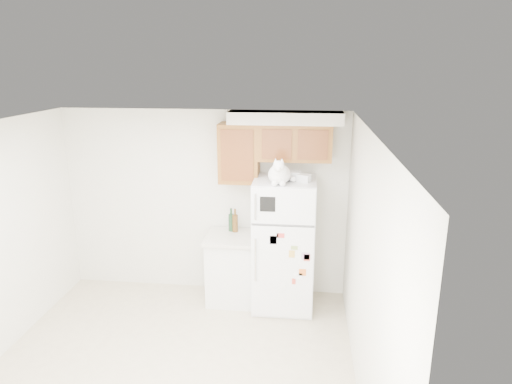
# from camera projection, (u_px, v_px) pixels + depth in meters

# --- Properties ---
(ground_plane) EXTENTS (3.80, 4.00, 0.01)m
(ground_plane) POSITION_uv_depth(u_px,v_px,m) (166.00, 380.00, 4.60)
(ground_plane) COLOR beige
(room_shell) EXTENTS (3.84, 4.04, 2.52)m
(room_shell) POSITION_uv_depth(u_px,v_px,m) (176.00, 215.00, 4.35)
(room_shell) COLOR silver
(room_shell) RESTS_ON ground_plane
(refrigerator) EXTENTS (0.76, 0.78, 1.70)m
(refrigerator) POSITION_uv_depth(u_px,v_px,m) (284.00, 245.00, 5.78)
(refrigerator) COLOR white
(refrigerator) RESTS_ON ground_plane
(base_counter) EXTENTS (0.64, 0.64, 0.92)m
(base_counter) POSITION_uv_depth(u_px,v_px,m) (232.00, 267.00, 6.03)
(base_counter) COLOR white
(base_counter) RESTS_ON ground_plane
(cat) EXTENTS (0.33, 0.48, 0.34)m
(cat) POSITION_uv_depth(u_px,v_px,m) (279.00, 173.00, 5.32)
(cat) COLOR white
(cat) RESTS_ON refrigerator
(storage_box_back) EXTENTS (0.21, 0.17, 0.10)m
(storage_box_back) POSITION_uv_depth(u_px,v_px,m) (294.00, 175.00, 5.55)
(storage_box_back) COLOR white
(storage_box_back) RESTS_ON refrigerator
(storage_box_front) EXTENTS (0.18, 0.16, 0.09)m
(storage_box_front) POSITION_uv_depth(u_px,v_px,m) (304.00, 178.00, 5.45)
(storage_box_front) COLOR white
(storage_box_front) RESTS_ON refrigerator
(bottle_green) EXTENTS (0.07, 0.07, 0.31)m
(bottle_green) POSITION_uv_depth(u_px,v_px,m) (231.00, 220.00, 6.02)
(bottle_green) COLOR #19381E
(bottle_green) RESTS_ON base_counter
(bottle_amber) EXTENTS (0.07, 0.07, 0.32)m
(bottle_amber) POSITION_uv_depth(u_px,v_px,m) (235.00, 220.00, 5.99)
(bottle_amber) COLOR #593814
(bottle_amber) RESTS_ON base_counter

